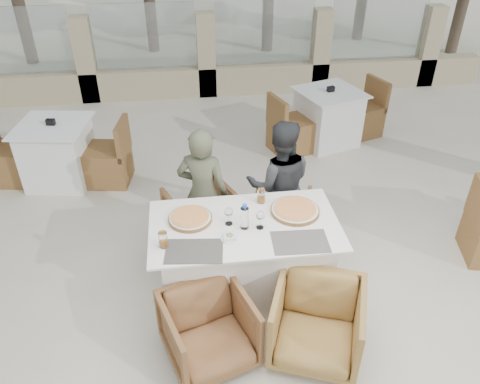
{
  "coord_description": "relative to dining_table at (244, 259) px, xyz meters",
  "views": [
    {
      "loc": [
        -0.46,
        -3.12,
        3.18
      ],
      "look_at": [
        -0.01,
        0.26,
        0.9
      ],
      "focal_mm": 35.0,
      "sensor_mm": 36.0,
      "label": 1
    }
  ],
  "objects": [
    {
      "name": "ground",
      "position": [
        0.01,
        0.04,
        -0.39
      ],
      "size": [
        80.0,
        80.0,
        0.0
      ],
      "primitive_type": "plane",
      "color": "beige",
      "rests_on": "ground"
    },
    {
      "name": "perimeter_wall_far",
      "position": [
        0.01,
        4.84,
        0.42
      ],
      "size": [
        10.0,
        0.34,
        1.6
      ],
      "primitive_type": null,
      "color": "#C0AF87",
      "rests_on": "ground"
    },
    {
      "name": "dining_table",
      "position": [
        0.0,
        0.0,
        0.0
      ],
      "size": [
        1.6,
        0.9,
        0.77
      ],
      "primitive_type": null,
      "color": "white",
      "rests_on": "ground"
    },
    {
      "name": "placemat_near_left",
      "position": [
        -0.44,
        -0.29,
        0.39
      ],
      "size": [
        0.48,
        0.35,
        0.0
      ],
      "primitive_type": "cube",
      "rotation": [
        0.0,
        0.0,
        -0.11
      ],
      "color": "#504B45",
      "rests_on": "dining_table"
    },
    {
      "name": "placemat_near_right",
      "position": [
        0.41,
        -0.29,
        0.39
      ],
      "size": [
        0.46,
        0.32,
        0.0
      ],
      "primitive_type": "cube",
      "rotation": [
        0.0,
        0.0,
        -0.05
      ],
      "color": "#605B52",
      "rests_on": "dining_table"
    },
    {
      "name": "pizza_left",
      "position": [
        -0.45,
        0.12,
        0.41
      ],
      "size": [
        0.38,
        0.38,
        0.05
      ],
      "primitive_type": "cylinder",
      "rotation": [
        0.0,
        0.0,
        0.03
      ],
      "color": "#E1511E",
      "rests_on": "dining_table"
    },
    {
      "name": "pizza_right",
      "position": [
        0.46,
        0.12,
        0.41
      ],
      "size": [
        0.46,
        0.46,
        0.06
      ],
      "primitive_type": "cylinder",
      "rotation": [
        0.0,
        0.0,
        0.09
      ],
      "color": "#E94E1F",
      "rests_on": "dining_table"
    },
    {
      "name": "water_bottle",
      "position": [
        -0.01,
        -0.04,
        0.5
      ],
      "size": [
        0.08,
        0.08,
        0.24
      ],
      "primitive_type": "cylinder",
      "rotation": [
        0.0,
        0.0,
        -0.19
      ],
      "color": "#ACC6E3",
      "rests_on": "dining_table"
    },
    {
      "name": "wine_glass_centre",
      "position": [
        -0.13,
        0.03,
        0.48
      ],
      "size": [
        0.1,
        0.1,
        0.18
      ],
      "primitive_type": null,
      "rotation": [
        0.0,
        0.0,
        0.3
      ],
      "color": "white",
      "rests_on": "dining_table"
    },
    {
      "name": "wine_glass_near",
      "position": [
        0.12,
        -0.06,
        0.48
      ],
      "size": [
        0.09,
        0.09,
        0.18
      ],
      "primitive_type": null,
      "rotation": [
        0.0,
        0.0,
        0.28
      ],
      "color": "silver",
      "rests_on": "dining_table"
    },
    {
      "name": "beer_glass_left",
      "position": [
        -0.67,
        -0.2,
        0.45
      ],
      "size": [
        0.09,
        0.09,
        0.14
      ],
      "primitive_type": "cylinder",
      "rotation": [
        0.0,
        0.0,
        0.29
      ],
      "color": "orange",
      "rests_on": "dining_table"
    },
    {
      "name": "beer_glass_right",
      "position": [
        0.19,
        0.31,
        0.45
      ],
      "size": [
        0.08,
        0.08,
        0.14
      ],
      "primitive_type": "cylinder",
      "rotation": [
        0.0,
        0.0,
        0.21
      ],
      "color": "orange",
      "rests_on": "dining_table"
    },
    {
      "name": "olive_dish",
      "position": [
        -0.14,
        -0.17,
        0.41
      ],
      "size": [
        0.14,
        0.14,
        0.04
      ],
      "primitive_type": null,
      "rotation": [
        0.0,
        0.0,
        -0.38
      ],
      "color": "silver",
      "rests_on": "dining_table"
    },
    {
      "name": "armchair_far_left",
      "position": [
        -0.33,
        0.81,
        -0.09
      ],
      "size": [
        0.84,
        0.85,
        0.6
      ],
      "primitive_type": "imported",
      "rotation": [
        0.0,
        0.0,
        3.55
      ],
      "color": "brown",
      "rests_on": "ground"
    },
    {
      "name": "armchair_far_right",
      "position": [
        0.49,
        0.69,
        -0.11
      ],
      "size": [
        0.71,
        0.72,
        0.54
      ],
      "primitive_type": "imported",
      "rotation": [
        0.0,
        0.0,
        2.89
      ],
      "color": "olive",
      "rests_on": "ground"
    },
    {
      "name": "armchair_near_left",
      "position": [
        -0.37,
        -0.68,
        -0.09
      ],
      "size": [
        0.81,
        0.82,
        0.6
      ],
      "primitive_type": "imported",
      "rotation": [
        0.0,
        0.0,
        0.32
      ],
      "color": "brown",
      "rests_on": "ground"
    },
    {
      "name": "armchair_near_right",
      "position": [
        0.47,
        -0.73,
        -0.07
      ],
      "size": [
        0.88,
        0.89,
        0.63
      ],
      "primitive_type": "imported",
      "rotation": [
        0.0,
        0.0,
        -0.37
      ],
      "color": "olive",
      "rests_on": "ground"
    },
    {
      "name": "diner_left",
      "position": [
        -0.31,
        0.64,
        0.3
      ],
      "size": [
        0.58,
        0.47,
        1.37
      ],
      "primitive_type": "imported",
      "rotation": [
        0.0,
        0.0,
        2.82
      ],
      "color": "#52553E",
      "rests_on": "ground"
    },
    {
      "name": "diner_right",
      "position": [
        0.44,
        0.7,
        0.3
      ],
      "size": [
        0.72,
        0.59,
        1.37
      ],
      "primitive_type": "imported",
      "rotation": [
        0.0,
        0.0,
        3.02
      ],
      "color": "#313336",
      "rests_on": "ground"
    },
    {
      "name": "bg_table_a",
      "position": [
        -2.01,
        2.21,
        0.0
      ],
      "size": [
        1.75,
        1.06,
        0.77
      ],
      "primitive_type": null,
      "rotation": [
        0.0,
        0.0,
        -0.15
      ],
      "color": "white",
      "rests_on": "ground"
    },
    {
      "name": "bg_table_b",
      "position": [
        1.58,
        2.8,
        0.0
      ],
      "size": [
        1.81,
        1.29,
        0.77
      ],
      "primitive_type": null,
      "rotation": [
        0.0,
        0.0,
        0.31
      ],
      "color": "silver",
      "rests_on": "ground"
    }
  ]
}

